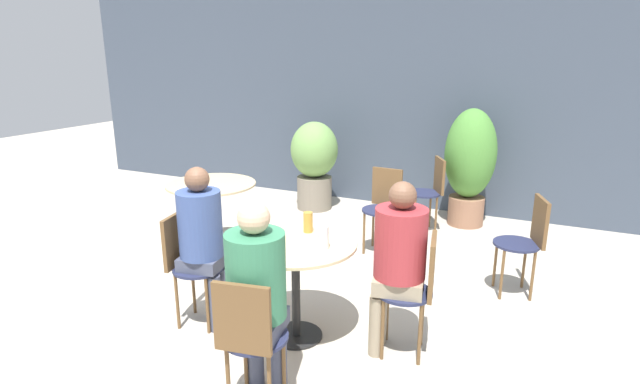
{
  "coord_description": "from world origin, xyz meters",
  "views": [
    {
      "loc": [
        1.68,
        -2.55,
        1.95
      ],
      "look_at": [
        0.22,
        0.63,
        0.96
      ],
      "focal_mm": 28.0,
      "sensor_mm": 36.0,
      "label": 1
    }
  ],
  "objects_px": {
    "bistro_chair_3": "(528,236)",
    "bistro_chair_4": "(384,202)",
    "cafe_table_near": "(296,260)",
    "seated_person_2": "(398,254)",
    "potted_plant_0": "(314,160)",
    "cafe_table_far": "(212,196)",
    "bistro_chair_1": "(249,333)",
    "seated_person_1": "(257,287)",
    "potted_plant_1": "(470,162)",
    "beer_glass_2": "(308,222)",
    "beer_glass_1": "(323,237)",
    "bistro_chair_5": "(431,187)",
    "bistro_chair_2": "(418,284)",
    "beer_glass_0": "(264,233)",
    "seated_person_0": "(202,233)",
    "bistro_chair_0": "(187,258)"
  },
  "relations": [
    {
      "from": "seated_person_1",
      "to": "potted_plant_1",
      "type": "xyz_separation_m",
      "value": [
        0.58,
        3.65,
        0.03
      ]
    },
    {
      "from": "beer_glass_0",
      "to": "beer_glass_2",
      "type": "bearing_deg",
      "value": 70.72
    },
    {
      "from": "seated_person_2",
      "to": "bistro_chair_4",
      "type": "bearing_deg",
      "value": -169.65
    },
    {
      "from": "beer_glass_2",
      "to": "seated_person_2",
      "type": "bearing_deg",
      "value": -8.15
    },
    {
      "from": "potted_plant_0",
      "to": "seated_person_0",
      "type": "bearing_deg",
      "value": -80.22
    },
    {
      "from": "bistro_chair_0",
      "to": "beer_glass_2",
      "type": "relative_size",
      "value": 5.67
    },
    {
      "from": "bistro_chair_2",
      "to": "bistro_chair_4",
      "type": "bearing_deg",
      "value": -165.48
    },
    {
      "from": "bistro_chair_5",
      "to": "beer_glass_1",
      "type": "relative_size",
      "value": 5.41
    },
    {
      "from": "cafe_table_near",
      "to": "bistro_chair_0",
      "type": "bearing_deg",
      "value": -170.06
    },
    {
      "from": "cafe_table_near",
      "to": "bistro_chair_5",
      "type": "height_order",
      "value": "bistro_chair_5"
    },
    {
      "from": "bistro_chair_1",
      "to": "bistro_chair_5",
      "type": "bearing_deg",
      "value": -103.62
    },
    {
      "from": "seated_person_2",
      "to": "beer_glass_2",
      "type": "bearing_deg",
      "value": -108.09
    },
    {
      "from": "seated_person_0",
      "to": "potted_plant_0",
      "type": "xyz_separation_m",
      "value": [
        -0.5,
        2.92,
        -0.08
      ]
    },
    {
      "from": "bistro_chair_4",
      "to": "bistro_chair_5",
      "type": "height_order",
      "value": "same"
    },
    {
      "from": "bistro_chair_2",
      "to": "bistro_chair_4",
      "type": "xyz_separation_m",
      "value": [
        -0.76,
        1.67,
        0.0
      ]
    },
    {
      "from": "seated_person_1",
      "to": "cafe_table_far",
      "type": "bearing_deg",
      "value": -57.33
    },
    {
      "from": "bistro_chair_3",
      "to": "bistro_chair_4",
      "type": "relative_size",
      "value": 1.0
    },
    {
      "from": "bistro_chair_5",
      "to": "beer_glass_0",
      "type": "height_order",
      "value": "beer_glass_0"
    },
    {
      "from": "cafe_table_far",
      "to": "bistro_chair_1",
      "type": "xyz_separation_m",
      "value": [
        1.61,
        -1.86,
        -0.08
      ]
    },
    {
      "from": "cafe_table_far",
      "to": "seated_person_1",
      "type": "relative_size",
      "value": 0.72
    },
    {
      "from": "bistro_chair_4",
      "to": "seated_person_0",
      "type": "xyz_separation_m",
      "value": [
        -0.73,
        -1.94,
        0.2
      ]
    },
    {
      "from": "bistro_chair_2",
      "to": "beer_glass_2",
      "type": "height_order",
      "value": "beer_glass_2"
    },
    {
      "from": "bistro_chair_4",
      "to": "potted_plant_0",
      "type": "bearing_deg",
      "value": 144.71
    },
    {
      "from": "bistro_chair_3",
      "to": "potted_plant_0",
      "type": "xyz_separation_m",
      "value": [
        -2.59,
        1.44,
        0.12
      ]
    },
    {
      "from": "cafe_table_near",
      "to": "potted_plant_1",
      "type": "bearing_deg",
      "value": 76.8
    },
    {
      "from": "beer_glass_0",
      "to": "beer_glass_1",
      "type": "bearing_deg",
      "value": 22.18
    },
    {
      "from": "seated_person_1",
      "to": "potted_plant_1",
      "type": "bearing_deg",
      "value": -108.94
    },
    {
      "from": "seated_person_2",
      "to": "beer_glass_0",
      "type": "distance_m",
      "value": 0.87
    },
    {
      "from": "bistro_chair_3",
      "to": "seated_person_2",
      "type": "distance_m",
      "value": 1.46
    },
    {
      "from": "cafe_table_near",
      "to": "seated_person_0",
      "type": "distance_m",
      "value": 0.7
    },
    {
      "from": "bistro_chair_4",
      "to": "beer_glass_1",
      "type": "distance_m",
      "value": 1.86
    },
    {
      "from": "cafe_table_near",
      "to": "beer_glass_0",
      "type": "xyz_separation_m",
      "value": [
        -0.14,
        -0.16,
        0.23
      ]
    },
    {
      "from": "bistro_chair_5",
      "to": "potted_plant_0",
      "type": "distance_m",
      "value": 1.56
    },
    {
      "from": "cafe_table_far",
      "to": "bistro_chair_5",
      "type": "bearing_deg",
      "value": 39.71
    },
    {
      "from": "cafe_table_far",
      "to": "beer_glass_2",
      "type": "height_order",
      "value": "beer_glass_2"
    },
    {
      "from": "beer_glass_2",
      "to": "bistro_chair_2",
      "type": "bearing_deg",
      "value": -5.21
    },
    {
      "from": "bistro_chair_0",
      "to": "beer_glass_0",
      "type": "relative_size",
      "value": 4.27
    },
    {
      "from": "bistro_chair_3",
      "to": "potted_plant_1",
      "type": "height_order",
      "value": "potted_plant_1"
    },
    {
      "from": "beer_glass_2",
      "to": "cafe_table_near",
      "type": "bearing_deg",
      "value": -87.52
    },
    {
      "from": "beer_glass_1",
      "to": "cafe_table_far",
      "type": "bearing_deg",
      "value": 147.68
    },
    {
      "from": "cafe_table_near",
      "to": "seated_person_2",
      "type": "distance_m",
      "value": 0.7
    },
    {
      "from": "bistro_chair_1",
      "to": "seated_person_2",
      "type": "relative_size",
      "value": 0.7
    },
    {
      "from": "bistro_chair_1",
      "to": "beer_glass_0",
      "type": "xyz_separation_m",
      "value": [
        -0.28,
        0.65,
        0.3
      ]
    },
    {
      "from": "cafe_table_near",
      "to": "bistro_chair_4",
      "type": "distance_m",
      "value": 1.82
    },
    {
      "from": "beer_glass_1",
      "to": "potted_plant_1",
      "type": "distance_m",
      "value": 3.03
    },
    {
      "from": "bistro_chair_2",
      "to": "bistro_chair_5",
      "type": "bearing_deg",
      "value": -179.41
    },
    {
      "from": "bistro_chair_4",
      "to": "potted_plant_1",
      "type": "distance_m",
      "value": 1.34
    },
    {
      "from": "cafe_table_far",
      "to": "bistro_chair_0",
      "type": "height_order",
      "value": "bistro_chair_0"
    },
    {
      "from": "seated_person_0",
      "to": "potted_plant_1",
      "type": "bearing_deg",
      "value": -33.95
    },
    {
      "from": "bistro_chair_2",
      "to": "potted_plant_0",
      "type": "relative_size",
      "value": 0.75
    }
  ]
}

